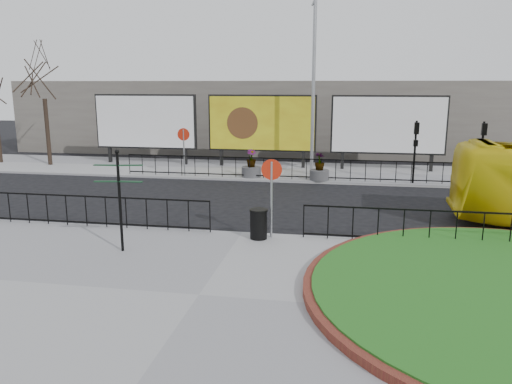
% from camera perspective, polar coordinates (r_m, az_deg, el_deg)
% --- Properties ---
extents(ground, '(90.00, 90.00, 0.00)m').
position_cam_1_polar(ground, '(16.29, -1.55, -4.98)').
color(ground, black).
rests_on(ground, ground).
extents(pavement_near, '(30.00, 10.00, 0.12)m').
position_cam_1_polar(pavement_near, '(11.72, -6.54, -11.85)').
color(pavement_near, gray).
rests_on(pavement_near, ground).
extents(pavement_far, '(44.00, 6.00, 0.12)m').
position_cam_1_polar(pavement_far, '(27.83, 3.38, 2.40)').
color(pavement_far, gray).
rests_on(pavement_far, ground).
extents(railing_near_left, '(10.00, 0.10, 1.10)m').
position_cam_1_polar(railing_near_left, '(17.99, -20.85, -1.91)').
color(railing_near_left, black).
rests_on(railing_near_left, pavement_near).
extents(railing_near_right, '(9.00, 0.10, 1.10)m').
position_cam_1_polar(railing_near_right, '(15.87, 21.92, -3.84)').
color(railing_near_right, black).
rests_on(railing_near_right, pavement_near).
extents(railing_far, '(18.00, 0.10, 1.10)m').
position_cam_1_polar(railing_far, '(24.98, 4.96, 2.66)').
color(railing_far, black).
rests_on(railing_far, pavement_far).
extents(speed_sign_far, '(0.64, 0.07, 2.47)m').
position_cam_1_polar(speed_sign_far, '(26.11, -8.26, 5.76)').
color(speed_sign_far, gray).
rests_on(speed_sign_far, pavement_far).
extents(speed_sign_near, '(0.64, 0.07, 2.47)m').
position_cam_1_polar(speed_sign_near, '(15.27, 1.79, 1.27)').
color(speed_sign_near, gray).
rests_on(speed_sign_near, pavement_near).
extents(billboard_left, '(6.20, 0.31, 4.10)m').
position_cam_1_polar(billboard_left, '(30.59, -12.50, 7.83)').
color(billboard_left, black).
rests_on(billboard_left, pavement_far).
extents(billboard_mid, '(6.20, 0.31, 4.10)m').
position_cam_1_polar(billboard_mid, '(28.67, 0.67, 7.83)').
color(billboard_mid, black).
rests_on(billboard_mid, pavement_far).
extents(billboard_right, '(6.20, 0.31, 4.10)m').
position_cam_1_polar(billboard_right, '(28.39, 14.87, 7.38)').
color(billboard_right, black).
rests_on(billboard_right, pavement_far).
extents(lamp_post, '(0.74, 0.18, 9.23)m').
position_cam_1_polar(lamp_post, '(26.28, 6.60, 12.20)').
color(lamp_post, gray).
rests_on(lamp_post, pavement_far).
extents(signal_pole_a, '(0.22, 0.26, 3.00)m').
position_cam_1_polar(signal_pole_a, '(24.95, 17.77, 5.42)').
color(signal_pole_a, black).
rests_on(signal_pole_a, pavement_far).
extents(signal_pole_b, '(0.22, 0.26, 3.00)m').
position_cam_1_polar(signal_pole_b, '(25.53, 24.47, 5.05)').
color(signal_pole_b, black).
rests_on(signal_pole_b, pavement_far).
extents(tree_left, '(2.00, 2.00, 7.00)m').
position_cam_1_polar(tree_left, '(31.77, -22.95, 9.16)').
color(tree_left, '#2D2119').
rests_on(tree_left, pavement_far).
extents(building_backdrop, '(40.00, 10.00, 5.00)m').
position_cam_1_polar(building_backdrop, '(37.44, 5.23, 8.68)').
color(building_backdrop, '#656159').
rests_on(building_backdrop, ground).
extents(fingerpost_sign, '(1.38, 0.40, 2.94)m').
position_cam_1_polar(fingerpost_sign, '(14.52, -15.36, 0.15)').
color(fingerpost_sign, black).
rests_on(fingerpost_sign, pavement_near).
extents(litter_bin, '(0.57, 0.57, 0.94)m').
position_cam_1_polar(litter_bin, '(15.44, 0.30, -3.65)').
color(litter_bin, black).
rests_on(litter_bin, pavement_near).
extents(planter_a, '(1.00, 1.00, 1.42)m').
position_cam_1_polar(planter_a, '(25.68, -0.54, 2.80)').
color(planter_a, '#4C4C4F').
rests_on(planter_a, pavement_far).
extents(planter_b, '(0.97, 0.97, 1.38)m').
position_cam_1_polar(planter_b, '(25.02, 7.26, 2.43)').
color(planter_b, '#4C4C4F').
rests_on(planter_b, pavement_far).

